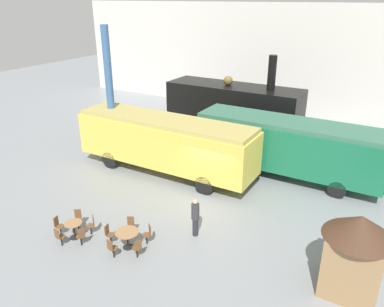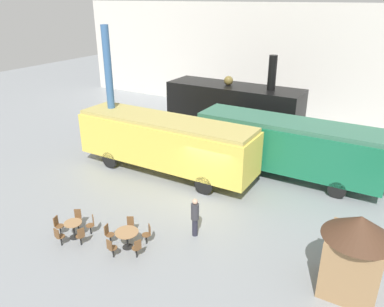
{
  "view_description": "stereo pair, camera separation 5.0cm",
  "coord_description": "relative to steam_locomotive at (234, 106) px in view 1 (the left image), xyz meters",
  "views": [
    {
      "loc": [
        7.78,
        -15.07,
        9.47
      ],
      "look_at": [
        -1.56,
        1.0,
        1.6
      ],
      "focal_mm": 35.0,
      "sensor_mm": 36.0,
      "label": 1
    },
    {
      "loc": [
        7.82,
        -15.05,
        9.47
      ],
      "look_at": [
        -1.56,
        1.0,
        1.6
      ],
      "focal_mm": 35.0,
      "sensor_mm": 36.0,
      "label": 2
    }
  ],
  "objects": [
    {
      "name": "ticket_kiosk",
      "position": [
        9.97,
        -12.22,
        -0.6
      ],
      "size": [
        2.34,
        2.34,
        3.0
      ],
      "color": "#99754C",
      "rests_on": "ground_plane"
    },
    {
      "name": "cafe_chair_6",
      "position": [
        -1.28,
        -14.99,
        -1.77
      ],
      "size": [
        0.38,
        0.36,
        0.87
      ],
      "rotation": [
        0.0,
        0.0,
        6.54
      ],
      "color": "black",
      "rests_on": "ground_plane"
    },
    {
      "name": "cafe_chair_8",
      "position": [
        0.13,
        -15.07,
        -1.77
      ],
      "size": [
        0.39,
        0.38,
        0.87
      ],
      "rotation": [
        0.0,
        0.0,
        9.05
      ],
      "color": "black",
      "rests_on": "ground_plane"
    },
    {
      "name": "support_pillar",
      "position": [
        -4.77,
        -7.36,
        1.73
      ],
      "size": [
        0.44,
        0.44,
        8.0
      ],
      "color": "#386093",
      "rests_on": "ground_plane"
    },
    {
      "name": "cafe_chair_1",
      "position": [
        0.99,
        -14.38,
        -1.77
      ],
      "size": [
        0.38,
        0.36,
        0.87
      ],
      "rotation": [
        0.0,
        0.0,
        6.5
      ],
      "color": "black",
      "rests_on": "ground_plane"
    },
    {
      "name": "cafe_chair_2",
      "position": [
        1.73,
        -15.05,
        -1.77
      ],
      "size": [
        0.36,
        0.37,
        0.87
      ],
      "rotation": [
        0.0,
        0.0,
        7.75
      ],
      "color": "black",
      "rests_on": "ground_plane"
    },
    {
      "name": "ground_plane",
      "position": [
        2.6,
        -8.67,
        -2.27
      ],
      "size": [
        80.0,
        80.0,
        0.0
      ],
      "primitive_type": "plane",
      "color": "gray"
    },
    {
      "name": "streamlined_locomotive",
      "position": [
        6.03,
        -4.45,
        -0.4
      ],
      "size": [
        12.26,
        2.68,
        3.23
      ],
      "color": "#196B47",
      "rests_on": "ground_plane"
    },
    {
      "name": "cafe_chair_5",
      "position": [
        -0.97,
        -14.18,
        -1.77
      ],
      "size": [
        0.39,
        0.4,
        0.87
      ],
      "rotation": [
        0.0,
        0.0,
        5.28
      ],
      "color": "black",
      "rests_on": "ground_plane"
    },
    {
      "name": "cafe_chair_7",
      "position": [
        -0.61,
        -15.55,
        -1.77
      ],
      "size": [
        0.36,
        0.36,
        0.87
      ],
      "rotation": [
        0.0,
        0.0,
        7.8
      ],
      "color": "black",
      "rests_on": "ground_plane"
    },
    {
      "name": "visitor_person",
      "position": [
        3.76,
        -12.09,
        -1.32
      ],
      "size": [
        0.34,
        0.34,
        1.76
      ],
      "color": "#262633",
      "rests_on": "ground_plane"
    },
    {
      "name": "backdrop_wall",
      "position": [
        2.6,
        7.07,
        2.23
      ],
      "size": [
        44.0,
        0.15,
        9.0
      ],
      "color": "silver",
      "rests_on": "ground_plane"
    },
    {
      "name": "cafe_chair_4",
      "position": [
        2.39,
        -13.57,
        -1.77
      ],
      "size": [
        0.4,
        0.4,
        0.87
      ],
      "rotation": [
        0.0,
        0.0,
        10.26
      ],
      "color": "black",
      "rests_on": "ground_plane"
    },
    {
      "name": "steam_locomotive",
      "position": [
        0.0,
        0.0,
        0.0
      ],
      "size": [
        9.53,
        2.81,
        5.96
      ],
      "color": "black",
      "rests_on": "ground_plane"
    },
    {
      "name": "passenger_coach_vintage",
      "position": [
        -0.81,
        -7.51,
        -0.35
      ],
      "size": [
        10.57,
        2.61,
        3.24
      ],
      "color": "#E0C64C",
      "rests_on": "ground_plane"
    },
    {
      "name": "cafe_chair_0",
      "position": [
        1.39,
        -13.47,
        -1.77
      ],
      "size": [
        0.39,
        0.4,
        0.87
      ],
      "rotation": [
        0.0,
        0.0,
        5.24
      ],
      "color": "black",
      "rests_on": "ground_plane"
    },
    {
      "name": "cafe_chair_3",
      "position": [
        2.6,
        -14.54,
        -1.77
      ],
      "size": [
        0.4,
        0.38,
        0.87
      ],
      "rotation": [
        0.0,
        0.0,
        9.01
      ],
      "color": "black",
      "rests_on": "ground_plane"
    },
    {
      "name": "cafe_chair_9",
      "position": [
        -0.09,
        -14.22,
        -1.77
      ],
      "size": [
        0.4,
        0.41,
        0.87
      ],
      "rotation": [
        0.0,
        0.0,
        10.31
      ],
      "color": "black",
      "rests_on": "ground_plane"
    },
    {
      "name": "cafe_table_near",
      "position": [
        1.82,
        -14.2,
        -1.67
      ],
      "size": [
        0.95,
        0.95,
        0.74
      ],
      "color": "black",
      "rests_on": "ground_plane"
    },
    {
      "name": "cafe_table_mid",
      "position": [
        -0.56,
        -14.8,
        -1.73
      ],
      "size": [
        0.75,
        0.75,
        0.73
      ],
      "color": "black",
      "rests_on": "ground_plane"
    }
  ]
}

